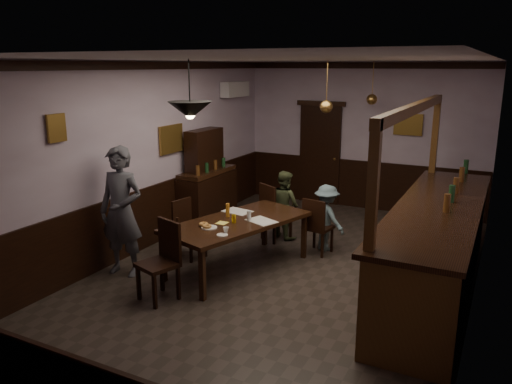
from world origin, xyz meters
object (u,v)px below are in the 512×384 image
Objects in this scene: chair_far_right at (316,224)px; coffee_cup at (226,230)px; bar_counter at (436,245)px; person_seated_left at (284,204)px; sideboard at (207,187)px; chair_side at (187,226)px; soda_can at (234,219)px; dining_table at (237,225)px; pendant_brass_mid at (326,107)px; pendant_iron at (190,110)px; person_seated_right at (326,218)px; person_standing at (121,212)px; pendant_brass_far at (372,99)px; chair_near at (163,257)px; chair_far_left at (273,210)px.

coffee_cup is (-0.68, -1.65, 0.30)m from chair_far_right.
coffee_cup is 2.79m from bar_counter.
coffee_cup is at bearing -155.26° from bar_counter.
sideboard is at bearing 28.15° from person_seated_left.
chair_side is 1.02m from soda_can.
pendant_brass_mid is at bearing 61.95° from dining_table.
coffee_cup is at bearing -52.19° from sideboard.
dining_table is 3.27× the size of pendant_iron.
pendant_iron is at bearing 87.50° from person_seated_right.
pendant_brass_mid is at bearing 41.59° from person_standing.
pendant_brass_far is (0.09, 2.13, 1.76)m from person_seated_right.
chair_far_right is 0.89× the size of chair_near.
chair_side is at bearing 84.28° from chair_far_left.
pendant_brass_mid reaches higher than bar_counter.
person_standing is 3.20m from person_seated_right.
chair_far_right is (0.89, -0.27, -0.04)m from chair_far_left.
chair_near is at bearing -107.24° from dining_table.
pendant_brass_mid is (-1.89, 0.87, 1.68)m from bar_counter.
chair_far_right is 1.13× the size of pendant_brass_mid.
person_seated_right is at bearing -151.48° from chair_far_left.
chair_side is 1.64m from sideboard.
pendant_brass_far is (1.22, 4.24, -0.08)m from pendant_iron.
soda_can is 0.07× the size of sideboard.
person_seated_right is at bearing 38.69° from person_standing.
person_seated_left is (0.10, 0.26, 0.05)m from chair_far_left.
chair_near is at bearing 108.83° from person_seated_left.
chair_far_right is at bearing -168.13° from chair_far_left.
chair_side is at bearing -141.15° from pendant_brass_mid.
chair_near is (-0.32, -2.61, 0.02)m from chair_far_left.
dining_table is at bearing 116.08° from person_seated_left.
pendant_iron is at bearing 110.73° from person_seated_left.
person_standing is 2.29× the size of pendant_brass_far.
person_seated_left reaches higher than chair_far_left.
person_standing is at bearing -159.95° from bar_counter.
pendant_brass_far reaches higher than chair_far_right.
bar_counter is 3.74m from pendant_brass_far.
sideboard is (-2.35, 0.51, 0.22)m from chair_far_right.
sideboard reaches higher than person_seated_left.
chair_side is 1.13× the size of pendant_brass_mid.
sideboard reaches higher than chair_far_left.
dining_table is at bearing 90.40° from chair_near.
pendant_iron is (-1.06, -1.85, 1.88)m from chair_far_right.
person_seated_left reaches higher than chair_side.
chair_far_left is 1.23× the size of pendant_brass_far.
bar_counter is (4.20, -0.99, -0.10)m from sideboard.
chair_far_left is 0.97× the size of chair_near.
soda_can is at bearing -47.95° from sideboard.
bar_counter is at bearing -13.27° from sideboard.
bar_counter is 5.42× the size of pendant_brass_far.
coffee_cup is at bearing -101.69° from pendant_brass_far.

